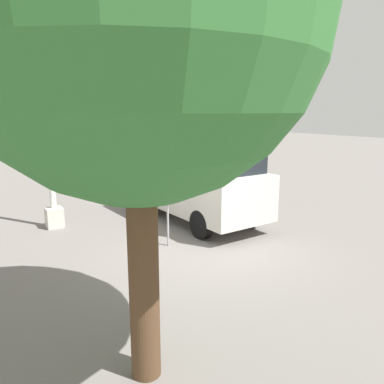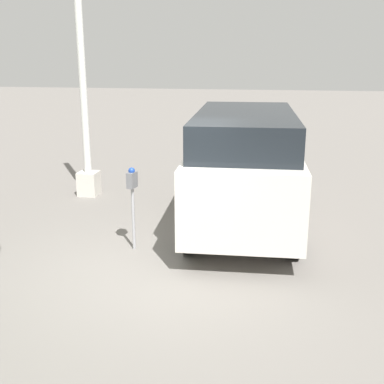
{
  "view_description": "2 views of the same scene",
  "coord_description": "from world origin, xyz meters",
  "px_view_note": "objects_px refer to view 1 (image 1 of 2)",
  "views": [
    {
      "loc": [
        -6.69,
        4.41,
        3.12
      ],
      "look_at": [
        0.87,
        -0.33,
        1.21
      ],
      "focal_mm": 35.0,
      "sensor_mm": 36.0,
      "label": 1
    },
    {
      "loc": [
        -6.48,
        -1.84,
        3.14
      ],
      "look_at": [
        1.12,
        -0.53,
        0.94
      ],
      "focal_mm": 45.0,
      "sensor_mm": 36.0,
      "label": 2
    }
  ],
  "objects_px": {
    "lamp_post": "(50,168)",
    "parking_meter_near": "(168,203)",
    "street_tree": "(136,15)",
    "parked_van": "(195,180)"
  },
  "relations": [
    {
      "from": "parking_meter_near",
      "to": "street_tree",
      "type": "bearing_deg",
      "value": 159.12
    },
    {
      "from": "parking_meter_near",
      "to": "parked_van",
      "type": "xyz_separation_m",
      "value": [
        1.52,
        -1.71,
        0.15
      ]
    },
    {
      "from": "street_tree",
      "to": "lamp_post",
      "type": "bearing_deg",
      "value": -3.38
    },
    {
      "from": "parked_van",
      "to": "parking_meter_near",
      "type": "bearing_deg",
      "value": 128.76
    },
    {
      "from": "parking_meter_near",
      "to": "lamp_post",
      "type": "xyz_separation_m",
      "value": [
        2.95,
        1.96,
        0.63
      ]
    },
    {
      "from": "lamp_post",
      "to": "parking_meter_near",
      "type": "bearing_deg",
      "value": -146.48
    },
    {
      "from": "parked_van",
      "to": "street_tree",
      "type": "bearing_deg",
      "value": 139.66
    },
    {
      "from": "parking_meter_near",
      "to": "parked_van",
      "type": "height_order",
      "value": "parked_van"
    },
    {
      "from": "parking_meter_near",
      "to": "street_tree",
      "type": "height_order",
      "value": "street_tree"
    },
    {
      "from": "lamp_post",
      "to": "street_tree",
      "type": "bearing_deg",
      "value": 176.62
    }
  ]
}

